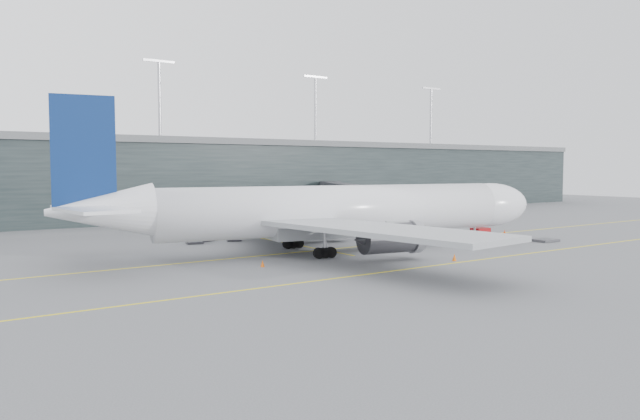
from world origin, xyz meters
TOP-DOWN VIEW (x-y plane):
  - ground at (0.00, 0.00)m, footprint 320.00×320.00m
  - taxiline_a at (0.00, -4.00)m, footprint 160.00×0.25m
  - taxiline_b at (0.00, -20.00)m, footprint 160.00×0.25m
  - taxiline_lead_main at (5.00, 20.00)m, footprint 0.25×60.00m
  - terminal at (-0.00, 58.00)m, footprint 240.00×36.00m
  - main_aircraft at (5.21, -5.82)m, footprint 59.63×55.38m
  - jet_bridge at (27.57, 23.21)m, footprint 20.67×44.72m
  - gse_cart at (27.94, -8.21)m, footprint 2.46×1.59m
  - baggage_dolly at (33.72, -14.18)m, footprint 3.16×2.58m
  - uld_a at (-5.10, 10.17)m, footprint 2.40×2.10m
  - uld_b at (-2.87, 11.93)m, footprint 2.76×2.51m
  - uld_c at (0.34, 9.76)m, footprint 2.26×2.05m
  - cone_nose at (36.28, -5.60)m, footprint 0.45×0.45m
  - cone_wing_stbd at (11.21, -19.01)m, footprint 0.47×0.47m
  - cone_wing_port at (8.85, 11.56)m, footprint 0.42×0.42m
  - cone_tail at (-7.17, -10.82)m, footprint 0.42×0.42m

SIDE VIEW (x-z plane):
  - ground at x=0.00m, z-range 0.00..0.00m
  - taxiline_a at x=0.00m, z-range 0.00..0.02m
  - taxiline_b at x=0.00m, z-range 0.00..0.02m
  - taxiline_lead_main at x=5.00m, z-range 0.00..0.02m
  - baggage_dolly at x=33.72m, z-range 0.03..0.34m
  - cone_wing_port at x=8.85m, z-range 0.00..0.67m
  - cone_tail at x=-7.17m, z-range 0.00..0.67m
  - cone_nose at x=36.28m, z-range 0.00..0.72m
  - cone_wing_stbd at x=11.21m, z-range 0.00..0.75m
  - uld_c at x=0.34m, z-range 0.04..1.73m
  - gse_cart at x=27.94m, z-range 0.09..1.76m
  - uld_a at x=-5.10m, z-range 0.05..1.94m
  - uld_b at x=-2.87m, z-range 0.05..2.11m
  - main_aircraft at x=5.21m, z-range -3.68..13.09m
  - jet_bridge at x=27.57m, z-range 1.72..8.64m
  - terminal at x=0.00m, z-range -6.88..22.12m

